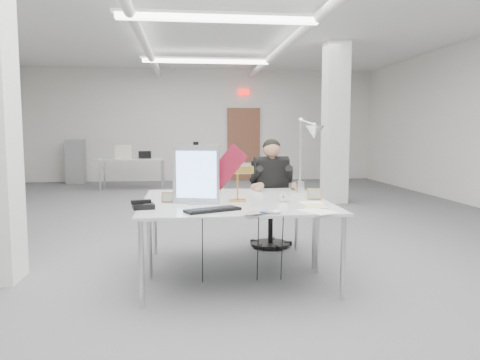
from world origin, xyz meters
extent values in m
cube|color=#57575A|center=(0.00, 0.00, -0.01)|extent=(10.00, 14.00, 0.02)
cube|color=white|center=(0.00, 0.00, 3.21)|extent=(10.00, 14.00, 0.02)
cube|color=silver|center=(0.00, 7.01, 1.60)|extent=(10.00, 0.02, 3.20)
cube|color=white|center=(2.50, 2.50, 1.60)|extent=(0.45, 0.45, 3.20)
cube|color=brown|center=(1.20, 6.94, 1.05)|extent=(0.95, 0.08, 2.10)
cube|color=red|center=(1.20, 6.90, 2.55)|extent=(0.32, 0.06, 0.16)
cylinder|color=silver|center=(-1.20, 0.00, 3.02)|extent=(0.16, 13.60, 0.16)
cylinder|color=silver|center=(1.40, 0.00, 3.02)|extent=(0.16, 13.60, 0.16)
cube|color=white|center=(0.00, 0.00, 2.98)|extent=(2.80, 0.14, 0.08)
cube|color=white|center=(0.00, 4.00, 2.98)|extent=(2.80, 0.14, 0.08)
cube|color=silver|center=(0.00, -2.50, 0.74)|extent=(1.80, 0.90, 0.02)
cube|color=silver|center=(0.00, -1.60, 0.74)|extent=(1.80, 0.90, 0.02)
cube|color=silver|center=(0.20, 3.00, 0.74)|extent=(1.60, 0.80, 0.02)
cube|color=silver|center=(-1.80, 5.20, 0.74)|extent=(1.60, 0.80, 0.02)
cube|color=gray|center=(-3.50, 6.65, 0.60)|extent=(0.45, 0.55, 1.20)
cube|color=silver|center=(-0.38, -2.24, 1.03)|extent=(0.44, 0.17, 0.55)
cube|color=maroon|center=(-0.11, -2.27, 1.09)|extent=(0.41, 0.17, 0.47)
cube|color=black|center=(-0.25, -2.68, 0.77)|extent=(0.51, 0.35, 0.02)
imported|color=#ACACB1|center=(0.14, -2.92, 0.77)|extent=(0.35, 0.31, 0.02)
ellipsoid|color=silver|center=(0.27, -2.88, 0.77)|extent=(0.09, 0.06, 0.03)
cube|color=black|center=(-0.85, -2.49, 0.78)|extent=(0.21, 0.20, 0.05)
cube|color=#9D6943|center=(-0.65, -2.14, 0.80)|extent=(0.13, 0.06, 0.10)
cube|color=#AD884A|center=(0.80, -2.13, 0.81)|extent=(0.15, 0.08, 0.11)
cylinder|color=#BCBCC1|center=(0.46, -2.22, 0.81)|extent=(0.10, 0.03, 0.10)
cube|color=white|center=(0.63, -2.82, 0.76)|extent=(0.34, 0.38, 0.01)
cube|color=#D3D27E|center=(0.69, -2.54, 0.76)|extent=(0.21, 0.27, 0.01)
cube|color=white|center=(0.71, -2.34, 0.76)|extent=(0.23, 0.16, 0.01)
cube|color=#B9B199|center=(-0.27, -1.49, 0.91)|extent=(0.34, 0.32, 0.32)
camera|label=1|loc=(-0.47, -6.63, 1.44)|focal=35.00mm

